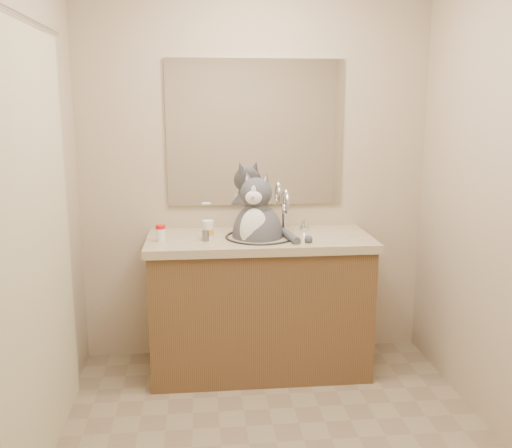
{
  "coord_description": "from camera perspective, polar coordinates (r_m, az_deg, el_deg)",
  "views": [
    {
      "loc": [
        -0.35,
        -2.34,
        1.63
      ],
      "look_at": [
        -0.05,
        0.65,
        0.99
      ],
      "focal_mm": 40.0,
      "sensor_mm": 36.0,
      "label": 1
    }
  ],
  "objects": [
    {
      "name": "grey_canister",
      "position": [
        3.31,
        -5.07,
        -1.16
      ],
      "size": [
        0.04,
        0.04,
        0.06
      ],
      "rotation": [
        0.0,
        0.0,
        -0.13
      ],
      "color": "slate",
      "rests_on": "vanity"
    },
    {
      "name": "shower_curtain",
      "position": [
        2.6,
        -21.11,
        -2.13
      ],
      "size": [
        0.02,
        1.3,
        1.93
      ],
      "color": "beige",
      "rests_on": "ground"
    },
    {
      "name": "room",
      "position": [
        2.4,
        2.81,
        1.67
      ],
      "size": [
        2.22,
        2.52,
        2.42
      ],
      "color": "gray",
      "rests_on": "ground"
    },
    {
      "name": "vanity",
      "position": [
        3.53,
        0.35,
        -7.7
      ],
      "size": [
        1.34,
        0.59,
        1.12
      ],
      "color": "brown",
      "rests_on": "ground"
    },
    {
      "name": "mirror",
      "position": [
        3.59,
        -0.09,
        9.09
      ],
      "size": [
        1.1,
        0.02,
        0.9
      ],
      "primitive_type": "cube",
      "color": "white",
      "rests_on": "room"
    },
    {
      "name": "pill_bottle_redcap",
      "position": [
        3.32,
        -9.51,
        -0.89
      ],
      "size": [
        0.06,
        0.06,
        0.1
      ],
      "rotation": [
        0.0,
        0.0,
        0.1
      ],
      "color": "white",
      "rests_on": "vanity"
    },
    {
      "name": "cat",
      "position": [
        3.39,
        0.15,
        -0.7
      ],
      "size": [
        0.42,
        0.44,
        0.61
      ],
      "rotation": [
        0.0,
        0.0,
        -0.28
      ],
      "color": "#4C4C51",
      "rests_on": "vanity"
    },
    {
      "name": "pill_bottle_orange",
      "position": [
        3.34,
        -4.81,
        -0.64
      ],
      "size": [
        0.07,
        0.07,
        0.11
      ],
      "rotation": [
        0.0,
        0.0,
        -0.14
      ],
      "color": "white",
      "rests_on": "vanity"
    }
  ]
}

